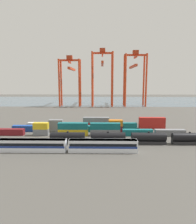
# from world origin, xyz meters

# --- Properties ---
(ground_plane) EXTENTS (420.00, 420.00, 0.00)m
(ground_plane) POSITION_xyz_m (0.00, 40.00, 0.00)
(ground_plane) COLOR #4C4944
(harbour_water) EXTENTS (400.00, 110.00, 0.01)m
(harbour_water) POSITION_xyz_m (0.00, 145.93, 0.00)
(harbour_water) COLOR #475B6B
(harbour_water) RESTS_ON ground_plane
(passenger_train) EXTENTS (43.68, 3.14, 3.90)m
(passenger_train) POSITION_xyz_m (-11.73, -21.80, 2.14)
(passenger_train) COLOR silver
(passenger_train) RESTS_ON ground_plane
(freight_tank_row) EXTENTS (69.26, 2.95, 4.41)m
(freight_tank_row) POSITION_xyz_m (15.55, -13.35, 2.09)
(freight_tank_row) COLOR #232326
(freight_tank_row) RESTS_ON ground_plane
(shipping_container_0) EXTENTS (12.10, 2.44, 2.60)m
(shipping_container_0) POSITION_xyz_m (-38.93, -2.46, 1.30)
(shipping_container_0) COLOR maroon
(shipping_container_0) RESTS_ON ground_plane
(shipping_container_1) EXTENTS (6.04, 2.44, 2.60)m
(shipping_container_1) POSITION_xyz_m (-25.80, -2.46, 1.30)
(shipping_container_1) COLOR slate
(shipping_container_1) RESTS_ON ground_plane
(shipping_container_2) EXTENTS (6.04, 2.44, 2.60)m
(shipping_container_2) POSITION_xyz_m (-25.80, -2.46, 3.90)
(shipping_container_2) COLOR gold
(shipping_container_2) RESTS_ON shipping_container_1
(shipping_container_3) EXTENTS (12.10, 2.44, 2.60)m
(shipping_container_3) POSITION_xyz_m (-12.68, -2.46, 1.30)
(shipping_container_3) COLOR gold
(shipping_container_3) RESTS_ON ground_plane
(shipping_container_4) EXTENTS (12.10, 2.44, 2.60)m
(shipping_container_4) POSITION_xyz_m (-12.68, -2.46, 3.90)
(shipping_container_4) COLOR #146066
(shipping_container_4) RESTS_ON shipping_container_3
(shipping_container_5) EXTENTS (12.10, 2.44, 2.60)m
(shipping_container_5) POSITION_xyz_m (0.45, -2.46, 1.30)
(shipping_container_5) COLOR slate
(shipping_container_5) RESTS_ON ground_plane
(shipping_container_6) EXTENTS (12.10, 2.44, 2.60)m
(shipping_container_6) POSITION_xyz_m (0.45, -2.46, 3.90)
(shipping_container_6) COLOR #146066
(shipping_container_6) RESTS_ON shipping_container_5
(shipping_container_7) EXTENTS (12.10, 2.44, 2.60)m
(shipping_container_7) POSITION_xyz_m (13.58, -2.46, 1.30)
(shipping_container_7) COLOR #146066
(shipping_container_7) RESTS_ON ground_plane
(shipping_container_8) EXTENTS (12.10, 2.44, 2.60)m
(shipping_container_8) POSITION_xyz_m (26.71, -2.46, 1.30)
(shipping_container_8) COLOR slate
(shipping_container_8) RESTS_ON ground_plane
(shipping_container_9) EXTENTS (12.10, 2.44, 2.60)m
(shipping_container_9) POSITION_xyz_m (-34.25, 4.01, 1.30)
(shipping_container_9) COLOR #1C4299
(shipping_container_9) RESTS_ON ground_plane
(shipping_container_10) EXTENTS (6.04, 2.44, 2.60)m
(shipping_container_10) POSITION_xyz_m (-21.12, 4.01, 1.30)
(shipping_container_10) COLOR slate
(shipping_container_10) RESTS_ON ground_plane
(shipping_container_11) EXTENTS (6.04, 2.44, 2.60)m
(shipping_container_11) POSITION_xyz_m (-21.12, 4.01, 3.90)
(shipping_container_11) COLOR slate
(shipping_container_11) RESTS_ON shipping_container_10
(shipping_container_12) EXTENTS (6.04, 2.44, 2.60)m
(shipping_container_12) POSITION_xyz_m (-7.99, 4.01, 1.30)
(shipping_container_12) COLOR #146066
(shipping_container_12) RESTS_ON ground_plane
(shipping_container_13) EXTENTS (6.04, 2.44, 2.60)m
(shipping_container_13) POSITION_xyz_m (5.14, 4.01, 1.30)
(shipping_container_13) COLOR maroon
(shipping_container_13) RESTS_ON ground_plane
(shipping_container_14) EXTENTS (6.04, 2.44, 2.60)m
(shipping_container_14) POSITION_xyz_m (5.14, 4.01, 3.90)
(shipping_container_14) COLOR orange
(shipping_container_14) RESTS_ON shipping_container_13
(shipping_container_15) EXTENTS (12.10, 2.44, 2.60)m
(shipping_container_15) POSITION_xyz_m (-29.83, 10.48, 1.30)
(shipping_container_15) COLOR silver
(shipping_container_15) RESTS_ON ground_plane
(shipping_container_16) EXTENTS (12.10, 2.44, 2.60)m
(shipping_container_16) POSITION_xyz_m (-16.74, 10.48, 1.30)
(shipping_container_16) COLOR #146066
(shipping_container_16) RESTS_ON ground_plane
(shipping_container_17) EXTENTS (12.10, 2.44, 2.60)m
(shipping_container_17) POSITION_xyz_m (-3.65, 10.48, 1.30)
(shipping_container_17) COLOR #AD211C
(shipping_container_17) RESTS_ON ground_plane
(shipping_container_18) EXTENTS (12.10, 2.44, 2.60)m
(shipping_container_18) POSITION_xyz_m (-3.65, 10.48, 3.90)
(shipping_container_18) COLOR slate
(shipping_container_18) RESTS_ON shipping_container_17
(shipping_container_19) EXTENTS (12.10, 2.44, 2.60)m
(shipping_container_19) POSITION_xyz_m (9.45, 10.48, 1.30)
(shipping_container_19) COLOR #146066
(shipping_container_19) RESTS_ON ground_plane
(shipping_container_20) EXTENTS (12.10, 2.44, 2.60)m
(shipping_container_20) POSITION_xyz_m (22.54, 10.48, 1.30)
(shipping_container_20) COLOR #AD211C
(shipping_container_20) RESTS_ON ground_plane
(shipping_container_21) EXTENTS (12.10, 2.44, 2.60)m
(shipping_container_21) POSITION_xyz_m (22.54, 10.48, 3.90)
(shipping_container_21) COLOR #AD211C
(shipping_container_21) RESTS_ON shipping_container_20
(gantry_crane_west) EXTENTS (18.89, 37.78, 43.75)m
(gantry_crane_west) POSITION_xyz_m (-28.94, 100.17, 27.12)
(gantry_crane_west) COLOR red
(gantry_crane_west) RESTS_ON ground_plane
(gantry_crane_central) EXTENTS (18.87, 41.59, 49.72)m
(gantry_crane_central) POSITION_xyz_m (-0.46, 100.45, 30.70)
(gantry_crane_central) COLOR red
(gantry_crane_central) RESTS_ON ground_plane
(gantry_crane_east) EXTENTS (19.20, 38.86, 47.99)m
(gantry_crane_east) POSITION_xyz_m (28.01, 100.11, 29.35)
(gantry_crane_east) COLOR red
(gantry_crane_east) RESTS_ON ground_plane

